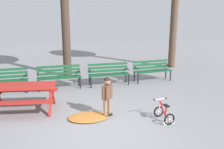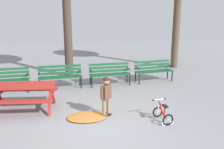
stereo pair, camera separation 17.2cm
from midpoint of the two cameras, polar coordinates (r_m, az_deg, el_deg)
ground at (r=5.94m, az=-3.34°, el=-12.76°), size 36.00×36.00×0.00m
picnic_table at (r=7.24m, az=-21.17°, el=-3.70°), size 2.00×1.63×0.79m
park_bench_far_left at (r=9.22m, az=-24.92°, el=-0.94°), size 1.60×0.47×0.85m
park_bench_left at (r=9.13m, az=-13.07°, el=-0.12°), size 1.60×0.47×0.85m
park_bench_right at (r=9.34m, az=-1.34°, el=0.56°), size 1.61×0.48×0.85m
park_bench_far_right at (r=10.05m, az=9.04°, el=1.34°), size 1.63×0.56×0.85m
child_standing at (r=6.37m, az=-1.92°, el=-4.53°), size 0.35×0.29×1.10m
kids_bicycle at (r=6.38m, az=11.57°, el=-9.12°), size 0.39×0.58×0.54m
leaf_pile at (r=6.50m, az=-6.38°, el=-10.04°), size 1.12×0.81×0.07m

